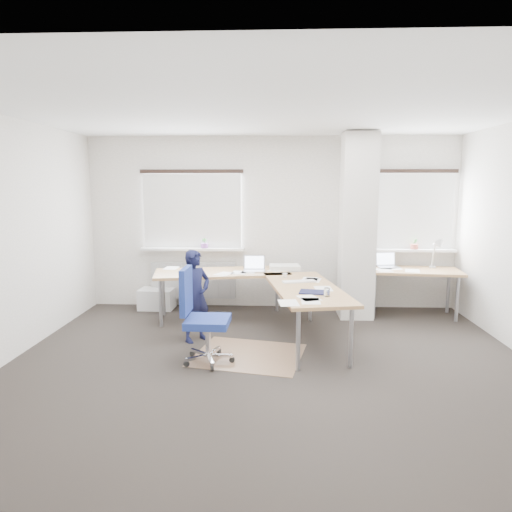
{
  "coord_description": "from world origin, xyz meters",
  "views": [
    {
      "loc": [
        0.05,
        -4.99,
        2.01
      ],
      "look_at": [
        -0.19,
        0.9,
        1.1
      ],
      "focal_mm": 32.0,
      "sensor_mm": 36.0,
      "label": 1
    }
  ],
  "objects_px": {
    "desk_main": "(264,281)",
    "person": "(196,296)",
    "task_chair": "(204,336)",
    "desk_side": "(413,272)"
  },
  "relations": [
    {
      "from": "desk_main",
      "to": "person",
      "type": "bearing_deg",
      "value": -158.41
    },
    {
      "from": "desk_main",
      "to": "task_chair",
      "type": "bearing_deg",
      "value": -126.94
    },
    {
      "from": "task_chair",
      "to": "desk_main",
      "type": "bearing_deg",
      "value": 64.53
    },
    {
      "from": "desk_side",
      "to": "person",
      "type": "xyz_separation_m",
      "value": [
        -3.16,
        -1.31,
        -0.09
      ]
    },
    {
      "from": "desk_side",
      "to": "task_chair",
      "type": "relative_size",
      "value": 1.33
    },
    {
      "from": "person",
      "to": "task_chair",
      "type": "bearing_deg",
      "value": -120.91
    },
    {
      "from": "desk_main",
      "to": "person",
      "type": "distance_m",
      "value": 1.03
    },
    {
      "from": "desk_main",
      "to": "desk_side",
      "type": "relative_size",
      "value": 1.92
    },
    {
      "from": "person",
      "to": "desk_main",
      "type": "bearing_deg",
      "value": -16.0
    },
    {
      "from": "task_chair",
      "to": "person",
      "type": "bearing_deg",
      "value": 108.15
    }
  ]
}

